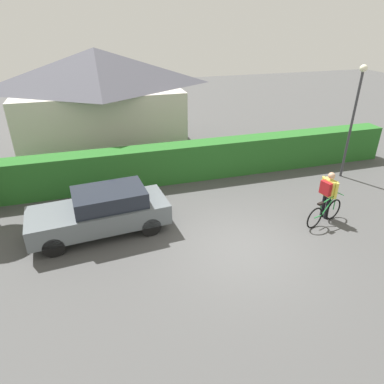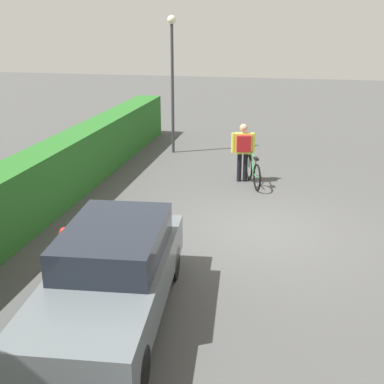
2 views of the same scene
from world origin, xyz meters
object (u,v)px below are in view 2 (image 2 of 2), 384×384
at_px(parked_car_near, 112,275).
at_px(fire_hydrant, 66,247).
at_px(person_rider, 243,147).
at_px(bicycle, 253,171).
at_px(street_lamp, 172,67).

xyz_separation_m(parked_car_near, fire_hydrant, (1.39, 1.44, -0.34)).
bearing_deg(person_rider, bicycle, -126.57).
bearing_deg(street_lamp, fire_hydrant, -179.67).
distance_m(parked_car_near, bicycle, 7.14).
xyz_separation_m(parked_car_near, bicycle, (6.97, -1.54, -0.35)).
height_order(person_rider, fire_hydrant, person_rider).
height_order(bicycle, person_rider, person_rider).
distance_m(bicycle, person_rider, 0.73).
height_order(bicycle, street_lamp, street_lamp).
xyz_separation_m(person_rider, street_lamp, (2.78, 2.71, 1.89)).
relative_size(bicycle, street_lamp, 0.36).
distance_m(person_rider, fire_hydrant, 6.42).
bearing_deg(parked_car_near, street_lamp, 8.48).
xyz_separation_m(bicycle, street_lamp, (3.02, 3.03, 2.50)).
distance_m(parked_car_near, street_lamp, 10.32).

